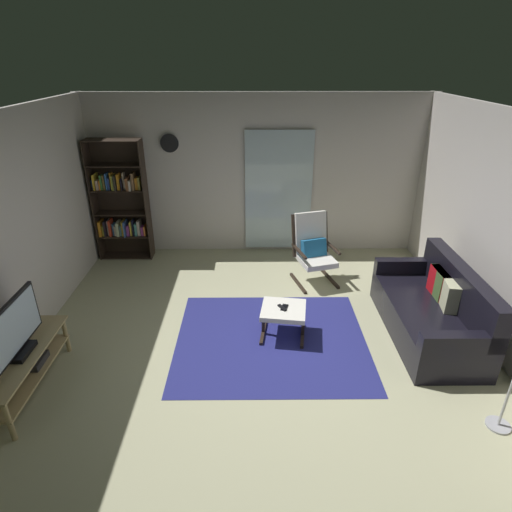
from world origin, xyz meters
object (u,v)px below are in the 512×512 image
object	(u,v)px
ottoman	(283,313)
cell_phone	(284,307)
television	(14,331)
tv_stand	(25,365)
leather_sofa	(433,311)
wall_clock	(169,143)
bookshelf_near_tv	(121,203)
lounge_armchair	(313,247)
tv_remote	(282,308)

from	to	relation	value
ottoman	cell_phone	world-z (taller)	cell_phone
television	tv_stand	bearing A→B (deg)	96.19
ottoman	leather_sofa	bearing A→B (deg)	1.22
leather_sofa	wall_clock	world-z (taller)	wall_clock
bookshelf_near_tv	television	bearing A→B (deg)	-92.74
lounge_armchair	ottoman	distance (m)	1.54
tv_stand	bookshelf_near_tv	size ratio (longest dim) A/B	0.69
tv_stand	television	size ratio (longest dim) A/B	1.47
tv_stand	leather_sofa	xyz separation A→B (m)	(4.45, 0.92, 0.02)
bookshelf_near_tv	lounge_armchair	world-z (taller)	bookshelf_near_tv
tv_remote	cell_phone	size ratio (longest dim) A/B	1.03
tv_stand	lounge_armchair	distance (m)	3.94
cell_phone	tv_stand	bearing A→B (deg)	-144.58
ottoman	television	bearing A→B (deg)	-161.20
lounge_armchair	tv_remote	distance (m)	1.55
lounge_armchair	cell_phone	world-z (taller)	lounge_armchair
ottoman	tv_remote	size ratio (longest dim) A/B	4.04
television	tv_remote	bearing A→B (deg)	18.81
bookshelf_near_tv	ottoman	distance (m)	3.44
leather_sofa	tv_remote	distance (m)	1.83
ottoman	cell_phone	xyz separation A→B (m)	(0.01, 0.01, 0.07)
tv_stand	wall_clock	world-z (taller)	wall_clock
wall_clock	ottoman	bearing A→B (deg)	-56.25
wall_clock	tv_remote	bearing A→B (deg)	-56.59
leather_sofa	lounge_armchair	xyz separation A→B (m)	(-1.27, 1.40, 0.21)
bookshelf_near_tv	tv_remote	size ratio (longest dim) A/B	13.56
leather_sofa	ottoman	xyz separation A→B (m)	(-1.81, -0.04, 0.00)
leather_sofa	cell_phone	world-z (taller)	leather_sofa
television	cell_phone	distance (m)	2.82
television	leather_sofa	size ratio (longest dim) A/B	0.50
tv_remote	wall_clock	world-z (taller)	wall_clock
ottoman	cell_phone	size ratio (longest dim) A/B	4.16
ottoman	tv_remote	xyz separation A→B (m)	(-0.02, -0.01, 0.08)
tv_remote	cell_phone	xyz separation A→B (m)	(0.03, 0.01, -0.00)
television	leather_sofa	world-z (taller)	television
television	ottoman	distance (m)	2.82
bookshelf_near_tv	leather_sofa	xyz separation A→B (m)	(4.30, -2.25, -0.62)
television	ottoman	world-z (taller)	television
tv_remote	cell_phone	bearing A→B (deg)	-9.21
leather_sofa	ottoman	world-z (taller)	leather_sofa
leather_sofa	lounge_armchair	size ratio (longest dim) A/B	1.79
bookshelf_near_tv	wall_clock	size ratio (longest dim) A/B	6.73
tv_stand	tv_remote	world-z (taller)	tv_stand
lounge_armchair	cell_phone	bearing A→B (deg)	-110.06
bookshelf_near_tv	tv_stand	bearing A→B (deg)	-92.80
television	bookshelf_near_tv	bearing A→B (deg)	87.26
bookshelf_near_tv	wall_clock	xyz separation A→B (m)	(0.83, 0.20, 0.91)
leather_sofa	cell_phone	size ratio (longest dim) A/B	13.07
television	ottoman	xyz separation A→B (m)	(2.64, 0.90, -0.40)
television	wall_clock	distance (m)	3.70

